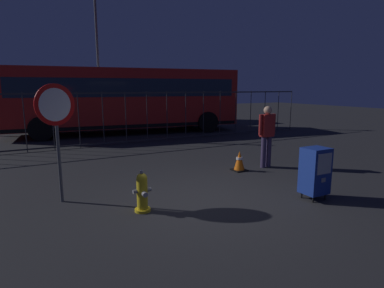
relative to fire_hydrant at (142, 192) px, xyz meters
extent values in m
plane|color=#262628|center=(1.28, -0.09, -0.35)|extent=(60.00, 60.00, 0.00)
cylinder|color=yellow|center=(0.00, 0.00, -0.33)|extent=(0.28, 0.28, 0.05)
cylinder|color=yellow|center=(0.00, 0.00, -0.03)|extent=(0.19, 0.19, 0.55)
sphere|color=yellow|center=(0.00, 0.00, 0.25)|extent=(0.19, 0.19, 0.19)
cylinder|color=gray|center=(0.00, 0.00, 0.37)|extent=(0.06, 0.06, 0.05)
cylinder|color=gray|center=(0.00, -0.13, 0.00)|extent=(0.09, 0.08, 0.09)
cylinder|color=gray|center=(-0.13, 0.00, 0.03)|extent=(0.07, 0.07, 0.07)
cylinder|color=gray|center=(0.13, 0.00, 0.03)|extent=(0.07, 0.07, 0.07)
cylinder|color=black|center=(3.01, -1.11, -0.29)|extent=(0.04, 0.04, 0.12)
cylinder|color=black|center=(3.35, -1.11, -0.29)|extent=(0.04, 0.04, 0.12)
cylinder|color=black|center=(3.01, -0.83, -0.29)|extent=(0.04, 0.04, 0.12)
cylinder|color=black|center=(3.35, -0.83, -0.29)|extent=(0.04, 0.04, 0.12)
cube|color=navy|center=(3.18, -0.97, 0.22)|extent=(0.48, 0.40, 0.90)
cube|color=#B2B7BF|center=(3.18, -1.17, 0.40)|extent=(0.36, 0.01, 0.40)
cube|color=gray|center=(3.18, -1.17, 0.08)|extent=(0.10, 0.02, 0.08)
cylinder|color=#4C4F54|center=(-1.20, 1.18, 0.75)|extent=(0.06, 0.06, 2.20)
cylinder|color=red|center=(-1.20, 1.16, 1.50)|extent=(0.71, 0.31, 0.76)
cylinder|color=white|center=(-1.20, 1.15, 1.50)|extent=(0.56, 0.23, 0.60)
cylinder|color=#382D51|center=(3.94, 1.41, 0.07)|extent=(0.14, 0.14, 0.85)
cylinder|color=#382D51|center=(4.12, 1.41, 0.07)|extent=(0.14, 0.14, 0.85)
cube|color=maroon|center=(4.03, 1.41, 0.80)|extent=(0.36, 0.20, 0.60)
sphere|color=tan|center=(4.03, 1.41, 1.21)|extent=(0.22, 0.22, 0.22)
cylinder|color=maroon|center=(3.80, 1.41, 0.83)|extent=(0.09, 0.09, 0.55)
cylinder|color=maroon|center=(4.26, 1.41, 0.83)|extent=(0.09, 0.09, 0.55)
cube|color=black|center=(3.17, 1.45, -0.34)|extent=(0.36, 0.36, 0.03)
cone|color=orange|center=(3.17, 1.45, -0.07)|extent=(0.28, 0.28, 0.50)
cylinder|color=white|center=(3.17, 1.45, -0.02)|extent=(0.17, 0.17, 0.06)
cube|color=#2D2D33|center=(1.28, 6.74, 1.60)|extent=(18.00, 0.04, 0.05)
cube|color=#2D2D33|center=(1.28, 6.74, -0.25)|extent=(18.00, 0.04, 0.05)
cylinder|color=#2D2D33|center=(-1.72, 6.74, 0.65)|extent=(0.03, 0.03, 2.00)
cylinder|color=#2D2D33|center=(-0.86, 6.74, 0.65)|extent=(0.03, 0.03, 2.00)
cylinder|color=#2D2D33|center=(-0.01, 6.74, 0.65)|extent=(0.03, 0.03, 2.00)
cylinder|color=#2D2D33|center=(0.85, 6.74, 0.65)|extent=(0.03, 0.03, 2.00)
cylinder|color=#2D2D33|center=(1.71, 6.74, 0.65)|extent=(0.03, 0.03, 2.00)
cylinder|color=#2D2D33|center=(2.56, 6.74, 0.65)|extent=(0.03, 0.03, 2.00)
cylinder|color=#2D2D33|center=(3.42, 6.74, 0.65)|extent=(0.03, 0.03, 2.00)
cylinder|color=#2D2D33|center=(4.28, 6.74, 0.65)|extent=(0.03, 0.03, 2.00)
cylinder|color=#2D2D33|center=(5.14, 6.74, 0.65)|extent=(0.03, 0.03, 2.00)
cylinder|color=#2D2D33|center=(5.99, 6.74, 0.65)|extent=(0.03, 0.03, 2.00)
cylinder|color=#2D2D33|center=(6.85, 6.74, 0.65)|extent=(0.03, 0.03, 2.00)
cylinder|color=#2D2D33|center=(7.71, 6.74, 0.65)|extent=(0.03, 0.03, 2.00)
cylinder|color=#2D2D33|center=(8.56, 6.74, 0.65)|extent=(0.03, 0.03, 2.00)
cylinder|color=#2D2D33|center=(9.42, 6.74, 0.65)|extent=(0.03, 0.03, 2.00)
cylinder|color=#2D2D33|center=(10.28, 6.74, 0.65)|extent=(0.03, 0.03, 2.00)
cube|color=red|center=(2.65, 9.74, 1.32)|extent=(10.74, 3.85, 2.65)
cube|color=#1E2838|center=(2.65, 9.74, 1.80)|extent=(10.12, 3.79, 0.80)
cube|color=black|center=(2.65, 9.74, 0.10)|extent=(10.53, 3.84, 0.16)
cylinder|color=black|center=(6.12, 8.02, 0.15)|extent=(1.03, 0.41, 1.00)
cylinder|color=black|center=(6.45, 10.50, 0.15)|extent=(1.03, 0.41, 1.00)
cylinder|color=black|center=(-1.16, 8.98, 0.15)|extent=(1.03, 0.41, 1.00)
cylinder|color=black|center=(-0.83, 11.46, 0.15)|extent=(1.03, 0.41, 1.00)
cube|color=beige|center=(2.95, 13.83, 1.32)|extent=(10.61, 2.99, 2.65)
cube|color=#1E2838|center=(2.95, 13.83, 1.80)|extent=(9.98, 2.98, 0.80)
cube|color=black|center=(2.95, 13.83, 0.10)|extent=(10.40, 2.99, 0.16)
cylinder|color=black|center=(6.57, 12.41, 0.15)|extent=(1.01, 0.33, 1.00)
cylinder|color=black|center=(6.68, 14.90, 0.15)|extent=(1.01, 0.33, 1.00)
cylinder|color=black|center=(-0.78, 12.75, 0.15)|extent=(1.01, 0.33, 1.00)
cylinder|color=black|center=(-0.66, 15.25, 0.15)|extent=(1.01, 0.33, 1.00)
cylinder|color=#4C4F54|center=(2.28, 13.97, 3.81)|extent=(0.14, 0.14, 8.32)
camera|label=1|loc=(-1.71, -5.06, 1.81)|focal=29.46mm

